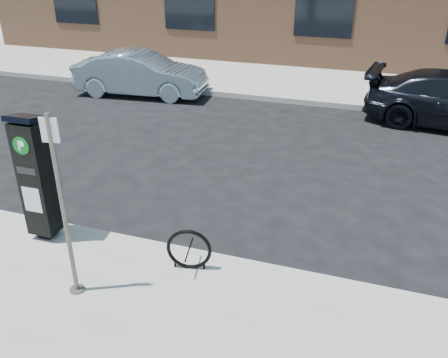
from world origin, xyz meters
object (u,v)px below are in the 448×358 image
at_px(parking_kiosk, 37,176).
at_px(bike_rack, 189,250).
at_px(car_silver, 140,74).
at_px(sign_pole, 64,211).

bearing_deg(parking_kiosk, bike_rack, -2.52).
relative_size(parking_kiosk, car_silver, 0.50).
height_order(parking_kiosk, bike_rack, parking_kiosk).
bearing_deg(parking_kiosk, sign_pole, -40.33).
height_order(sign_pole, bike_rack, sign_pole).
relative_size(parking_kiosk, bike_rack, 3.17).
xyz_separation_m(parking_kiosk, car_silver, (-2.43, 7.75, -0.51)).
relative_size(sign_pole, bike_rack, 3.85).
distance_m(sign_pole, bike_rack, 1.76).
bearing_deg(bike_rack, sign_pole, -154.64).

